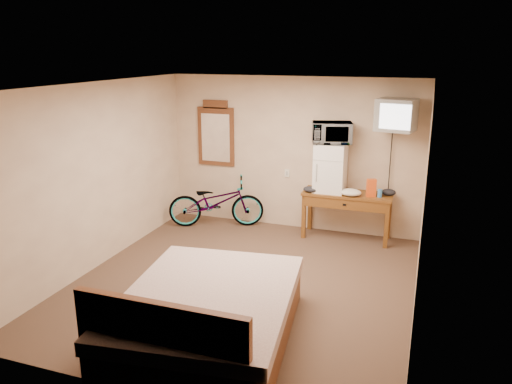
% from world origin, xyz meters
% --- Properties ---
extents(room, '(4.60, 4.64, 2.50)m').
position_xyz_m(room, '(-0.00, 0.00, 1.25)').
color(room, '#413020').
rests_on(room, ground).
extents(desk, '(1.38, 0.54, 0.75)m').
position_xyz_m(desk, '(0.97, 2.00, 0.63)').
color(desk, brown).
rests_on(desk, floor).
extents(mini_fridge, '(0.46, 0.46, 0.76)m').
position_xyz_m(mini_fridge, '(0.68, 2.05, 1.13)').
color(mini_fridge, white).
rests_on(mini_fridge, desk).
extents(microwave, '(0.68, 0.54, 0.33)m').
position_xyz_m(microwave, '(0.68, 2.05, 1.68)').
color(microwave, white).
rests_on(microwave, mini_fridge).
extents(snack_bag, '(0.15, 0.12, 0.27)m').
position_xyz_m(snack_bag, '(1.34, 1.95, 0.89)').
color(snack_bag, '#F05115').
rests_on(snack_bag, desk).
extents(blue_cup, '(0.07, 0.07, 0.12)m').
position_xyz_m(blue_cup, '(1.47, 1.96, 0.81)').
color(blue_cup, '#3C84CE').
rests_on(blue_cup, desk).
extents(cloth_cream, '(0.34, 0.26, 0.10)m').
position_xyz_m(cloth_cream, '(1.04, 1.90, 0.80)').
color(cloth_cream, white).
rests_on(cloth_cream, desk).
extents(cloth_dark_a, '(0.25, 0.19, 0.09)m').
position_xyz_m(cloth_dark_a, '(0.43, 1.88, 0.80)').
color(cloth_dark_a, black).
rests_on(cloth_dark_a, desk).
extents(cloth_dark_b, '(0.22, 0.18, 0.10)m').
position_xyz_m(cloth_dark_b, '(1.59, 2.11, 0.80)').
color(cloth_dark_b, black).
rests_on(cloth_dark_b, desk).
extents(crt_television, '(0.61, 0.65, 0.46)m').
position_xyz_m(crt_television, '(1.62, 2.02, 1.99)').
color(crt_television, black).
rests_on(crt_television, room).
extents(wall_mirror, '(0.66, 0.04, 1.11)m').
position_xyz_m(wall_mirror, '(-1.35, 2.27, 1.51)').
color(wall_mirror, brown).
rests_on(wall_mirror, room).
extents(bicycle, '(1.69, 1.11, 0.84)m').
position_xyz_m(bicycle, '(-1.20, 1.89, 0.42)').
color(bicycle, black).
rests_on(bicycle, floor).
extents(bed, '(1.92, 2.40, 0.90)m').
position_xyz_m(bed, '(0.11, -1.37, 0.29)').
color(bed, brown).
rests_on(bed, floor).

